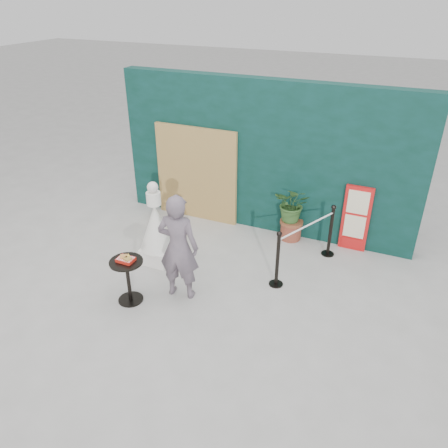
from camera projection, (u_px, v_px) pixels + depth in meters
ground at (193, 315)px, 6.71m from camera, size 60.00×60.00×0.00m
back_wall at (264, 158)px, 8.51m from camera, size 6.00×0.30×3.00m
bamboo_fence at (196, 174)px, 9.08m from camera, size 1.80×0.08×2.00m
woman at (178, 247)px, 6.75m from camera, size 0.71×0.52×1.79m
menu_board at (356, 219)px, 8.09m from camera, size 0.50×0.07×1.30m
statue at (156, 230)px, 7.74m from camera, size 0.61×0.61×1.57m
cafe_table at (128, 275)px, 6.80m from camera, size 0.52×0.52×0.75m
food_basket at (126, 259)px, 6.66m from camera, size 0.26×0.19×0.11m
planter at (293, 209)px, 8.43m from camera, size 0.67×0.58×1.14m
stanchion_barrier at (305, 245)px, 7.58m from camera, size 0.84×1.54×1.03m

